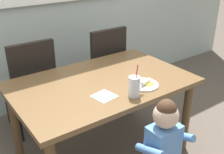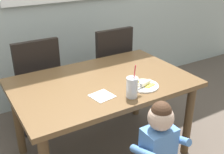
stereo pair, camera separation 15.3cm
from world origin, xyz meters
name	(u,v)px [view 2 (the right image)]	position (x,y,z in m)	size (l,w,h in m)	color
ground_plane	(104,151)	(0.00, 0.00, 0.00)	(24.00, 24.00, 0.00)	brown
dining_table	(103,91)	(0.00, 0.00, 0.63)	(1.43, 0.92, 0.72)	brown
dining_chair_left	(36,79)	(-0.35, 0.70, 0.54)	(0.44, 0.44, 0.96)	black
dining_chair_right	(109,64)	(0.45, 0.66, 0.54)	(0.44, 0.45, 0.96)	black
toddler_standing	(159,143)	(0.05, -0.66, 0.53)	(0.33, 0.24, 0.84)	#3F4760
milk_cup	(132,88)	(0.05, -0.34, 0.79)	(0.13, 0.08, 0.25)	silver
snack_plate	(144,86)	(0.22, -0.26, 0.73)	(0.23, 0.23, 0.01)	white
peeled_banana	(144,83)	(0.22, -0.27, 0.76)	(0.18, 0.12, 0.07)	#F4EAC6
paper_napkin	(102,96)	(-0.13, -0.23, 0.73)	(0.15, 0.15, 0.00)	white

